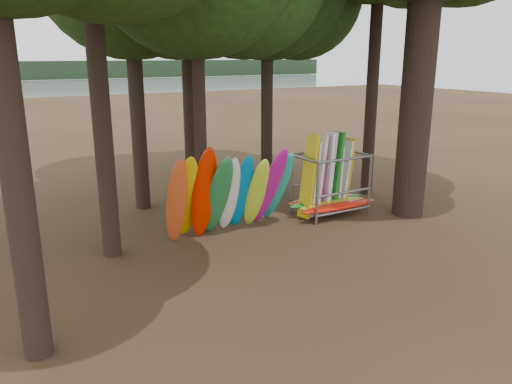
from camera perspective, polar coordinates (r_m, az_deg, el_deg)
ground at (r=14.59m, az=5.53°, el=-6.28°), size 120.00×120.00×0.00m
lake at (r=71.67m, az=-23.65°, el=9.87°), size 160.00×160.00×0.00m
far_shore at (r=121.33m, az=-26.60°, el=12.27°), size 160.00×4.00×4.00m
kayak_row at (r=15.13m, az=-2.91°, el=-0.17°), size 4.28×2.06×3.03m
storage_rack at (r=17.39m, az=8.42°, el=0.71°), size 3.11×1.55×2.87m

